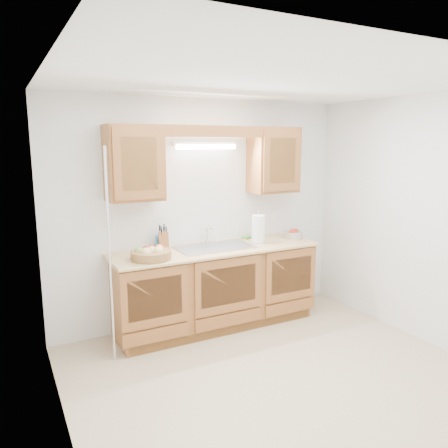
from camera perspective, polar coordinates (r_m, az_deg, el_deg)
room at (r=3.68m, az=7.20°, el=-1.66°), size 3.52×3.50×2.50m
base_cabinets at (r=4.89m, az=-1.14°, el=-8.33°), size 2.20×0.60×0.86m
countertop at (r=4.75m, az=-1.08°, el=-3.36°), size 2.30×0.63×0.04m
upper_cabinet_left at (r=4.46m, az=-11.68°, el=7.80°), size 0.55×0.33×0.75m
upper_cabinet_right at (r=5.17m, az=6.47°, el=8.29°), size 0.55×0.33×0.75m
valance at (r=4.62m, az=-1.16°, el=12.01°), size 2.20×0.05×0.12m
fluorescent_fixture at (r=4.82m, az=-2.38°, el=10.24°), size 0.76×0.08×0.08m
sink at (r=4.79m, az=-1.19°, el=-3.91°), size 0.84×0.46×0.36m
wire_shelf_pole at (r=4.10m, az=-14.67°, el=-4.23°), size 0.03×0.03×2.00m
outlet_plate at (r=5.43m, az=6.44°, el=1.24°), size 0.08×0.01×0.12m
fruit_basket at (r=4.35m, az=-9.54°, el=-3.81°), size 0.46×0.46×0.12m
knife_block at (r=4.66m, az=-7.90°, el=-2.19°), size 0.13×0.18×0.29m
orange_canister at (r=4.67m, az=-7.95°, el=-2.13°), size 0.09×0.09×0.21m
soap_bottle at (r=4.75m, az=-8.31°, el=-1.98°), size 0.11×0.11×0.20m
sponge at (r=5.22m, az=2.98°, el=-1.79°), size 0.13×0.11×0.02m
paper_towel at (r=4.97m, az=4.51°, el=-0.68°), size 0.18×0.18×0.37m
apple_bowl at (r=5.27m, az=9.00°, el=-1.32°), size 0.25×0.25×0.12m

